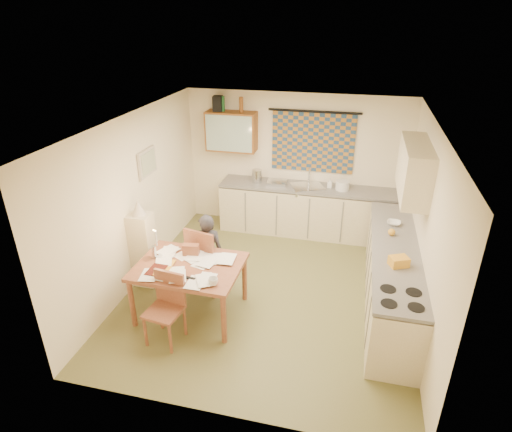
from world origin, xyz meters
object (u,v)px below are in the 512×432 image
(counter_back, at_px, (311,211))
(counter_right, at_px, (391,277))
(chair_far, at_px, (208,269))
(stove, at_px, (396,331))
(person, at_px, (208,254))
(dining_table, at_px, (191,289))
(shelf_stand, at_px, (144,250))

(counter_back, distance_m, counter_right, 2.32)
(counter_back, height_order, chair_far, chair_far)
(stove, bearing_deg, counter_right, 90.00)
(chair_far, height_order, person, person)
(dining_table, xyz_separation_m, shelf_stand, (-0.92, 0.50, 0.19))
(shelf_stand, bearing_deg, chair_far, 4.96)
(person, bearing_deg, dining_table, 67.87)
(counter_right, relative_size, shelf_stand, 2.58)
(counter_back, bearing_deg, chair_far, -120.47)
(counter_back, bearing_deg, dining_table, -115.43)
(counter_back, relative_size, dining_table, 2.39)
(counter_back, relative_size, shelf_stand, 2.88)
(counter_right, distance_m, person, 2.58)
(stove, relative_size, person, 0.75)
(person, bearing_deg, chair_far, -79.13)
(counter_right, bearing_deg, shelf_stand, -175.23)
(stove, xyz_separation_m, person, (-2.56, 0.88, 0.16))
(stove, distance_m, chair_far, 2.74)
(counter_right, distance_m, chair_far, 2.59)
(person, bearing_deg, counter_back, -135.46)
(stove, relative_size, dining_table, 0.66)
(dining_table, height_order, shelf_stand, shelf_stand)
(counter_right, bearing_deg, chair_far, -175.31)
(dining_table, height_order, chair_far, chair_far)
(counter_right, height_order, shelf_stand, shelf_stand)
(dining_table, distance_m, person, 0.60)
(dining_table, relative_size, chair_far, 1.33)
(counter_right, height_order, stove, counter_right)
(counter_back, xyz_separation_m, stove, (1.34, -3.03, 0.01))
(stove, relative_size, chair_far, 0.89)
(dining_table, bearing_deg, person, 84.83)
(dining_table, distance_m, chair_far, 0.59)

